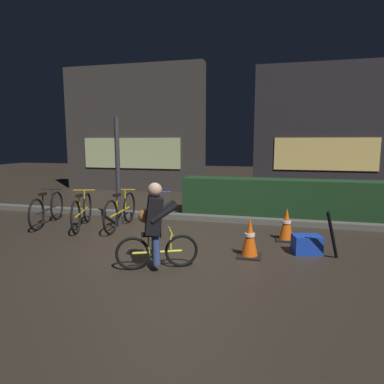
{
  "coord_description": "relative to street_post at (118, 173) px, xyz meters",
  "views": [
    {
      "loc": [
        1.7,
        -5.35,
        1.81
      ],
      "look_at": [
        0.2,
        0.6,
        0.9
      ],
      "focal_mm": 31.76,
      "sensor_mm": 36.0,
      "label": 1
    }
  ],
  "objects": [
    {
      "name": "blue_crate",
      "position": [
        3.78,
        -0.9,
        -1.01
      ],
      "size": [
        0.5,
        0.42,
        0.3
      ],
      "primitive_type": "cube",
      "rotation": [
        0.0,
        0.0,
        0.24
      ],
      "color": "#193DB7",
      "rests_on": "ground"
    },
    {
      "name": "hedge_row",
      "position": [
        3.37,
        1.9,
        -0.7
      ],
      "size": [
        4.8,
        0.7,
        0.91
      ],
      "primitive_type": "cube",
      "color": "#19381C",
      "rests_on": "ground"
    },
    {
      "name": "parked_bike_left_mid",
      "position": [
        -0.72,
        -0.29,
        -0.8
      ],
      "size": [
        0.6,
        1.61,
        0.78
      ],
      "rotation": [
        0.0,
        0.0,
        1.89
      ],
      "color": "black",
      "rests_on": "ground"
    },
    {
      "name": "closed_umbrella",
      "position": [
        4.12,
        -1.15,
        -0.76
      ],
      "size": [
        0.27,
        0.35,
        0.79
      ],
      "primitive_type": "cylinder",
      "rotation": [
        0.0,
        0.43,
        4.09
      ],
      "color": "black",
      "rests_on": "ground"
    },
    {
      "name": "ground_plane",
      "position": [
        1.57,
        -1.2,
        -1.16
      ],
      "size": [
        40.0,
        40.0,
        0.0
      ],
      "primitive_type": "plane",
      "color": "#2D261E"
    },
    {
      "name": "storefront_right",
      "position": [
        4.82,
        6.0,
        1.05
      ],
      "size": [
        4.8,
        0.54,
        4.44
      ],
      "color": "#262328",
      "rests_on": "ground"
    },
    {
      "name": "street_post",
      "position": [
        0.0,
        0.0,
        0.0
      ],
      "size": [
        0.1,
        0.1,
        2.31
      ],
      "primitive_type": "cylinder",
      "color": "#2D2D33",
      "rests_on": "ground"
    },
    {
      "name": "storefront_left",
      "position": [
        -1.95,
        5.3,
        1.11
      ],
      "size": [
        5.36,
        0.54,
        4.56
      ],
      "color": "#383330",
      "rests_on": "ground"
    },
    {
      "name": "parked_bike_leftmost",
      "position": [
        -1.6,
        -0.24,
        -0.81
      ],
      "size": [
        0.49,
        1.64,
        0.77
      ],
      "rotation": [
        0.0,
        0.0,
        1.79
      ],
      "color": "black",
      "rests_on": "ground"
    },
    {
      "name": "sidewalk_curb",
      "position": [
        1.57,
        1.0,
        -1.1
      ],
      "size": [
        12.0,
        0.24,
        0.12
      ],
      "primitive_type": "cube",
      "color": "#56544F",
      "rests_on": "ground"
    },
    {
      "name": "cyclist",
      "position": [
        1.6,
        -2.11,
        -0.53
      ],
      "size": [
        1.1,
        0.56,
        1.25
      ],
      "rotation": [
        0.0,
        0.0,
        0.42
      ],
      "color": "black",
      "rests_on": "ground"
    },
    {
      "name": "traffic_cone_near",
      "position": [
        2.88,
        -1.3,
        -0.85
      ],
      "size": [
        0.36,
        0.36,
        0.63
      ],
      "color": "black",
      "rests_on": "ground"
    },
    {
      "name": "parked_bike_center_left",
      "position": [
        0.09,
        -0.1,
        -0.8
      ],
      "size": [
        0.46,
        1.72,
        0.79
      ],
      "rotation": [
        0.0,
        0.0,
        1.64
      ],
      "color": "black",
      "rests_on": "ground"
    },
    {
      "name": "parked_bike_center_right",
      "position": [
        0.96,
        -0.06,
        -0.81
      ],
      "size": [
        0.6,
        1.58,
        0.76
      ],
      "rotation": [
        0.0,
        0.0,
        1.9
      ],
      "color": "black",
      "rests_on": "ground"
    },
    {
      "name": "traffic_cone_far",
      "position": [
        3.47,
        -0.21,
        -0.86
      ],
      "size": [
        0.36,
        0.36,
        0.61
      ],
      "color": "black",
      "rests_on": "ground"
    }
  ]
}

